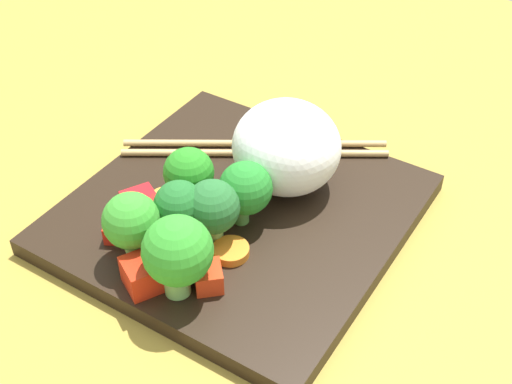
{
  "coord_description": "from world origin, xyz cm",
  "views": [
    {
      "loc": [
        35.57,
        25.03,
        39.98
      ],
      "look_at": [
        -0.38,
        1.49,
        3.59
      ],
      "focal_mm": 48.83,
      "sensor_mm": 36.0,
      "label": 1
    }
  ],
  "objects_px": {
    "broccoli_floret_0": "(131,222)",
    "chopstick_pair": "(255,148)",
    "square_plate": "(239,214)",
    "rice_mound": "(286,147)",
    "carrot_slice_0": "(231,251)"
  },
  "relations": [
    {
      "from": "rice_mound",
      "to": "chopstick_pair",
      "type": "xyz_separation_m",
      "value": [
        -0.02,
        -0.05,
        -0.04
      ]
    },
    {
      "from": "broccoli_floret_0",
      "to": "chopstick_pair",
      "type": "relative_size",
      "value": 0.28
    },
    {
      "from": "carrot_slice_0",
      "to": "broccoli_floret_0",
      "type": "bearing_deg",
      "value": -54.6
    },
    {
      "from": "square_plate",
      "to": "rice_mound",
      "type": "xyz_separation_m",
      "value": [
        -0.05,
        0.02,
        0.05
      ]
    },
    {
      "from": "rice_mound",
      "to": "broccoli_floret_0",
      "type": "xyz_separation_m",
      "value": [
        0.14,
        -0.05,
        -0.0
      ]
    },
    {
      "from": "square_plate",
      "to": "rice_mound",
      "type": "distance_m",
      "value": 0.07
    },
    {
      "from": "square_plate",
      "to": "chopstick_pair",
      "type": "bearing_deg",
      "value": -156.69
    },
    {
      "from": "rice_mound",
      "to": "chopstick_pair",
      "type": "height_order",
      "value": "rice_mound"
    },
    {
      "from": "square_plate",
      "to": "carrot_slice_0",
      "type": "distance_m",
      "value": 0.06
    },
    {
      "from": "broccoli_floret_0",
      "to": "carrot_slice_0",
      "type": "relative_size",
      "value": 2.09
    },
    {
      "from": "square_plate",
      "to": "carrot_slice_0",
      "type": "relative_size",
      "value": 9.09
    },
    {
      "from": "broccoli_floret_0",
      "to": "chopstick_pair",
      "type": "bearing_deg",
      "value": 179.45
    },
    {
      "from": "square_plate",
      "to": "chopstick_pair",
      "type": "height_order",
      "value": "chopstick_pair"
    },
    {
      "from": "carrot_slice_0",
      "to": "chopstick_pair",
      "type": "distance_m",
      "value": 0.13
    },
    {
      "from": "square_plate",
      "to": "broccoli_floret_0",
      "type": "bearing_deg",
      "value": -19.61
    }
  ]
}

